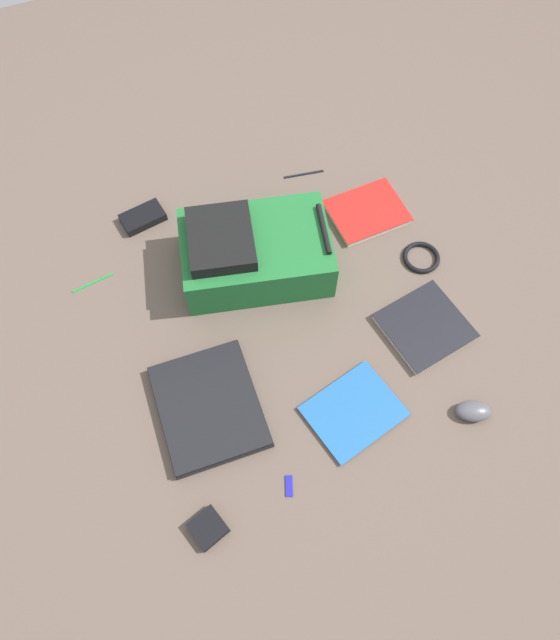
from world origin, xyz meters
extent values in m
plane|color=brown|center=(0.00, 0.00, 0.00)|extent=(3.43, 3.43, 0.00)
cube|color=#1E662D|center=(-0.19, 0.01, 0.07)|extent=(0.37, 0.48, 0.15)
cube|color=black|center=(-0.21, -0.09, 0.17)|extent=(0.25, 0.23, 0.05)
cylinder|color=black|center=(-0.15, 0.20, 0.15)|extent=(0.17, 0.05, 0.02)
cube|color=black|center=(0.19, -0.27, 0.01)|extent=(0.33, 0.28, 0.02)
cube|color=black|center=(0.19, -0.27, 0.03)|extent=(0.33, 0.27, 0.01)
cube|color=silver|center=(0.34, 0.09, 0.00)|extent=(0.24, 0.27, 0.01)
cube|color=#1E5999|center=(0.34, 0.09, 0.01)|extent=(0.25, 0.28, 0.00)
cube|color=silver|center=(0.18, 0.39, 0.01)|extent=(0.25, 0.25, 0.02)
cube|color=black|center=(0.18, 0.39, 0.02)|extent=(0.26, 0.26, 0.00)
cube|color=silver|center=(-0.25, 0.41, 0.01)|extent=(0.19, 0.24, 0.02)
cube|color=red|center=(-0.25, 0.41, 0.02)|extent=(0.20, 0.24, 0.00)
ellipsoid|color=#4C4C51|center=(0.46, 0.38, 0.02)|extent=(0.09, 0.11, 0.04)
torus|color=black|center=(-0.03, 0.49, 0.01)|extent=(0.12, 0.12, 0.01)
cube|color=black|center=(-0.49, -0.27, 0.01)|extent=(0.10, 0.15, 0.03)
cylinder|color=black|center=(-0.48, 0.28, 0.00)|extent=(0.03, 0.13, 0.01)
cylinder|color=#198C33|center=(-0.32, -0.48, 0.00)|extent=(0.03, 0.13, 0.01)
cube|color=black|center=(0.48, -0.37, 0.01)|extent=(0.10, 0.10, 0.03)
cube|color=#191999|center=(0.46, -0.15, 0.00)|extent=(0.06, 0.04, 0.01)
camera|label=1|loc=(0.74, -0.28, 1.54)|focal=33.20mm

